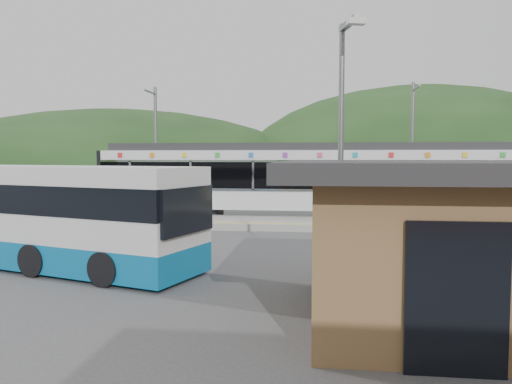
# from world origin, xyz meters

# --- Properties ---
(ground) EXTENTS (120.00, 120.00, 0.00)m
(ground) POSITION_xyz_m (0.00, 0.00, 0.00)
(ground) COLOR #4C4C4F
(ground) RESTS_ON ground
(hills) EXTENTS (146.00, 149.00, 26.00)m
(hills) POSITION_xyz_m (6.19, 5.29, 0.00)
(hills) COLOR #1E3D19
(hills) RESTS_ON ground
(platform) EXTENTS (26.00, 3.20, 0.30)m
(platform) POSITION_xyz_m (0.00, 3.30, 0.15)
(platform) COLOR #9E9E99
(platform) RESTS_ON ground
(yellow_line) EXTENTS (26.00, 0.10, 0.01)m
(yellow_line) POSITION_xyz_m (0.00, 2.00, 0.30)
(yellow_line) COLOR yellow
(yellow_line) RESTS_ON platform
(train) EXTENTS (20.44, 3.01, 3.74)m
(train) POSITION_xyz_m (1.57, 6.00, 2.06)
(train) COLOR black
(train) RESTS_ON ground
(catenary_mast_west) EXTENTS (0.18, 1.80, 7.00)m
(catenary_mast_west) POSITION_xyz_m (-7.00, 8.56, 3.65)
(catenary_mast_west) COLOR slate
(catenary_mast_west) RESTS_ON ground
(catenary_mast_east) EXTENTS (0.18, 1.80, 7.00)m
(catenary_mast_east) POSITION_xyz_m (7.00, 8.56, 3.65)
(catenary_mast_east) COLOR slate
(catenary_mast_east) RESTS_ON ground
(bus) EXTENTS (10.61, 5.48, 2.83)m
(bus) POSITION_xyz_m (-6.01, -5.35, 1.36)
(bus) COLOR #0B6CA8
(bus) RESTS_ON ground
(lamp_post) EXTENTS (0.38, 1.07, 5.89)m
(lamp_post) POSITION_xyz_m (2.56, -7.86, 3.52)
(lamp_post) COLOR slate
(lamp_post) RESTS_ON ground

